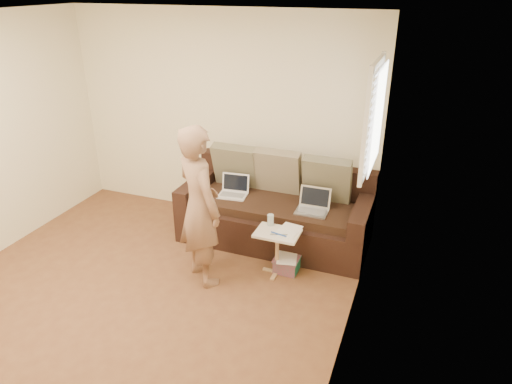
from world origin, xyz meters
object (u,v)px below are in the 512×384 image
at_px(sofa, 275,208).
at_px(side_table, 277,253).
at_px(striped_box, 287,264).
at_px(laptop_white, 232,196).
at_px(drinking_glass, 271,220).
at_px(laptop_silver, 311,213).
at_px(person, 200,206).

distance_m(sofa, side_table, 0.72).
relative_size(side_table, striped_box, 1.88).
relative_size(laptop_white, side_table, 0.67).
distance_m(sofa, drinking_glass, 0.57).
bearing_deg(laptop_white, laptop_silver, -10.46).
height_order(laptop_white, side_table, laptop_white).
xyz_separation_m(laptop_white, side_table, (0.76, -0.59, -0.27)).
xyz_separation_m(sofa, side_table, (0.24, -0.66, -0.17)).
xyz_separation_m(laptop_silver, striped_box, (-0.14, -0.44, -0.44)).
distance_m(laptop_silver, striped_box, 0.63).
height_order(sofa, striped_box, sofa).
distance_m(laptop_white, striped_box, 1.09).
height_order(sofa, person, person).
relative_size(laptop_silver, person, 0.21).
xyz_separation_m(person, side_table, (0.70, 0.35, -0.59)).
relative_size(laptop_silver, laptop_white, 1.05).
height_order(sofa, drinking_glass, sofa).
relative_size(sofa, drinking_glass, 18.33).
distance_m(person, side_table, 0.98).
relative_size(laptop_silver, striped_box, 1.32).
bearing_deg(striped_box, drinking_glass, 169.62).
bearing_deg(laptop_silver, person, -137.53).
relative_size(sofa, laptop_silver, 6.25).
bearing_deg(drinking_glass, person, -141.06).
distance_m(laptop_silver, side_table, 0.62).
bearing_deg(person, side_table, -117.81).
height_order(person, drinking_glass, person).
xyz_separation_m(laptop_silver, laptop_white, (-0.99, 0.08, 0.00)).
distance_m(laptop_white, person, 1.00).
xyz_separation_m(laptop_silver, drinking_glass, (-0.34, -0.40, 0.04)).
relative_size(laptop_silver, side_table, 0.70).
distance_m(sofa, laptop_silver, 0.50).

